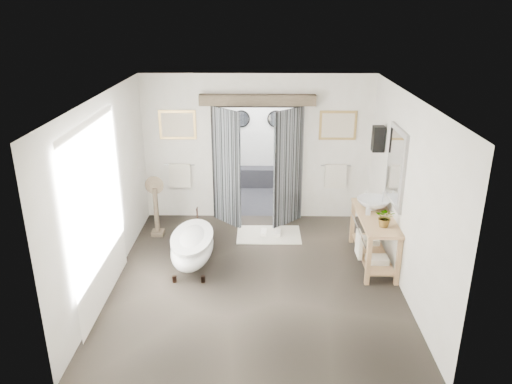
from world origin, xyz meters
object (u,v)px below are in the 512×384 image
(clawfoot_tub, at_px, (192,246))
(rug, at_px, (269,235))
(basin, at_px, (373,204))
(vanity, at_px, (373,235))

(clawfoot_tub, xyz_separation_m, rug, (1.28, 1.19, -0.36))
(clawfoot_tub, distance_m, rug, 1.78)
(basin, bearing_deg, vanity, -85.68)
(clawfoot_tub, bearing_deg, basin, 8.34)
(vanity, distance_m, rug, 2.06)
(vanity, bearing_deg, basin, 84.14)
(vanity, bearing_deg, rug, 149.42)
(rug, distance_m, basin, 2.12)
(vanity, bearing_deg, clawfoot_tub, -176.75)
(clawfoot_tub, distance_m, vanity, 3.01)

